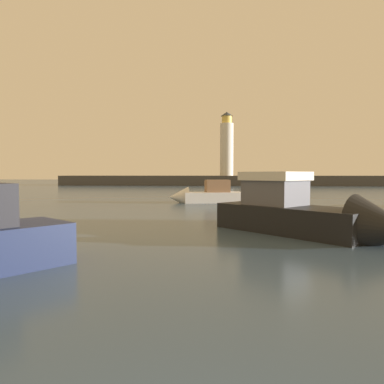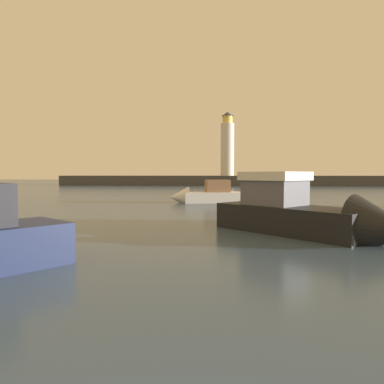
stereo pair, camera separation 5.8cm
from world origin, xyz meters
name	(u,v)px [view 1 (the left image)]	position (x,y,z in m)	size (l,w,h in m)	color
ground_plane	(220,197)	(0.00, 36.34, 0.00)	(220.00, 220.00, 0.00)	#384C60
breakwater	(221,181)	(0.00, 72.68, 1.00)	(66.18, 6.99, 2.01)	#423F3D
lighthouse	(227,146)	(1.23, 72.68, 8.17)	(2.72, 2.72, 13.01)	silver
motorboat_0	(203,195)	(-1.30, 28.29, 0.62)	(6.29, 2.97, 2.26)	white
motorboat_2	(313,215)	(3.70, 12.89, 0.80)	(7.06, 6.96, 2.96)	black
mooring_buoy	(264,200)	(3.37, 25.63, 0.46)	(0.92, 0.92, 0.92)	#EA5919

